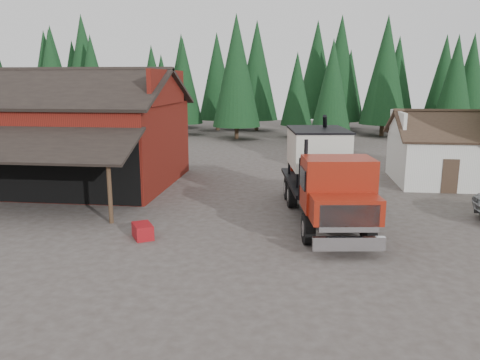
# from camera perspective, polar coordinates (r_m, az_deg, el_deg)

# --- Properties ---
(ground) EXTENTS (120.00, 120.00, 0.00)m
(ground) POSITION_cam_1_polar(r_m,az_deg,el_deg) (18.85, -1.78, -7.77)
(ground) COLOR #413833
(ground) RESTS_ON ground
(red_barn) EXTENTS (12.80, 13.63, 7.18)m
(red_barn) POSITION_cam_1_polar(r_m,az_deg,el_deg) (30.90, -19.50, 4.49)
(red_barn) COLOR maroon
(red_barn) RESTS_ON ground
(farmhouse) EXTENTS (8.60, 6.42, 4.65)m
(farmhouse) POSITION_cam_1_polar(r_m,az_deg,el_deg) (32.54, 25.35, 2.54)
(farmhouse) COLOR silver
(farmhouse) RESTS_ON ground
(conifer_backdrop) EXTENTS (76.00, 16.00, 16.00)m
(conifer_backdrop) POSITION_cam_1_polar(r_m,az_deg,el_deg) (59.92, 4.40, 5.91)
(conifer_backdrop) COLOR black
(conifer_backdrop) RESTS_ON ground
(near_pine_a) EXTENTS (4.40, 4.40, 11.40)m
(near_pine_a) POSITION_cam_1_polar(r_m,az_deg,el_deg) (51.81, -21.93, 11.21)
(near_pine_a) COLOR #382619
(near_pine_a) RESTS_ON ground
(near_pine_b) EXTENTS (3.96, 3.96, 10.40)m
(near_pine_b) POSITION_cam_1_polar(r_m,az_deg,el_deg) (47.63, 11.17, 11.24)
(near_pine_b) COLOR #382619
(near_pine_b) RESTS_ON ground
(near_pine_d) EXTENTS (5.28, 5.28, 13.40)m
(near_pine_d) POSITION_cam_1_polar(r_m,az_deg,el_deg) (51.97, -0.43, 13.17)
(near_pine_d) COLOR #382619
(near_pine_d) RESTS_ON ground
(feed_truck) EXTENTS (4.12, 10.70, 4.71)m
(feed_truck) POSITION_cam_1_polar(r_m,az_deg,el_deg) (21.97, 10.18, 0.87)
(feed_truck) COLOR black
(feed_truck) RESTS_ON ground
(equip_box) EXTENTS (1.17, 1.30, 0.60)m
(equip_box) POSITION_cam_1_polar(r_m,az_deg,el_deg) (19.82, -11.78, -6.11)
(equip_box) COLOR maroon
(equip_box) RESTS_ON ground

